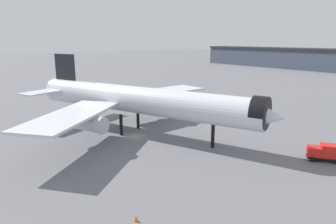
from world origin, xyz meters
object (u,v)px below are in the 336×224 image
service_truck_front (325,152)px  traffic_cone_near_nose (136,219)px  baggage_cart_trailing (211,102)px  airliner_near_gate (138,101)px  baggage_tug_wing (225,104)px

service_truck_front → traffic_cone_near_nose: 36.01m
baggage_cart_trailing → traffic_cone_near_nose: 66.81m
airliner_near_gate → traffic_cone_near_nose: size_ratio=84.24×
airliner_near_gate → traffic_cone_near_nose: (27.70, -20.39, -7.17)m
airliner_near_gate → baggage_tug_wing: size_ratio=17.26×
baggage_tug_wing → traffic_cone_near_nose: 65.55m
baggage_tug_wing → baggage_cart_trailing: (-4.86, -1.49, 0.00)m
airliner_near_gate → baggage_tug_wing: 37.63m
traffic_cone_near_nose → airliner_near_gate: bearing=143.6°
airliner_near_gate → traffic_cone_near_nose: airliner_near_gate is taller
service_truck_front → baggage_tug_wing: size_ratio=1.66×
baggage_tug_wing → traffic_cone_near_nose: (32.02, -57.19, -0.61)m
airliner_near_gate → baggage_tug_wing: (-4.32, 36.80, -6.56)m
service_truck_front → baggage_tug_wing: service_truck_front is taller
traffic_cone_near_nose → baggage_cart_trailing: bearing=123.5°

